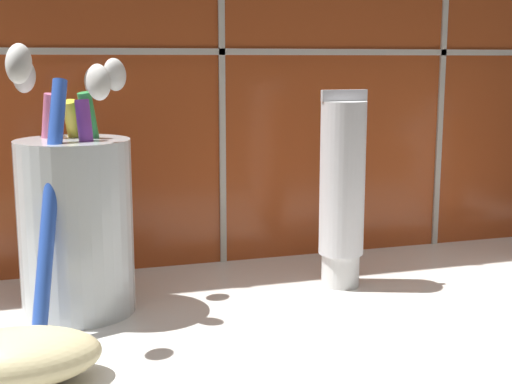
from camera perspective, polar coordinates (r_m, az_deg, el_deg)
The scene contains 4 objects.
sink_counter at distance 46.33cm, azimuth -0.60°, elevation -11.57°, with size 78.94×29.01×2.00cm, color silver.
toothbrush_cup at distance 47.76cm, azimuth -14.21°, elevation -2.18°, with size 8.16×14.17×17.57cm.
toothpaste_tube at distance 51.88cm, azimuth 6.90°, elevation 0.12°, with size 3.44×3.27×14.35cm.
soap_bar at distance 39.32cm, azimuth -18.88°, elevation -12.50°, with size 8.96×5.26×2.87cm, color beige.
Camera 1 is at (-12.20, -41.14, 18.47)cm, focal length 50.00 mm.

